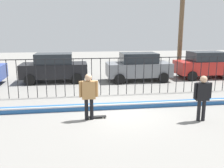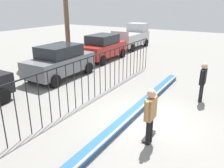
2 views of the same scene
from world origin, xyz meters
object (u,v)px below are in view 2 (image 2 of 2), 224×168
camera_operator (203,79)px  parked_car_red (103,47)px  skateboarder (150,112)px  pickup_truck (132,37)px  parked_car_gray (60,61)px  skateboard (149,136)px

camera_operator → parked_car_red: 9.33m
skateboarder → pickup_truck: pickup_truck is taller
skateboarder → pickup_truck: size_ratio=0.38×
parked_car_gray → pickup_truck: bearing=1.5°
camera_operator → parked_car_gray: bearing=-70.7°
parked_car_red → pickup_truck: bearing=5.6°
camera_operator → skateboarder: bearing=5.7°
skateboarder → parked_car_red: size_ratio=0.42×
camera_operator → parked_car_red: (4.59, 8.12, -0.08)m
skateboard → camera_operator: size_ratio=0.46×
skateboarder → pickup_truck: bearing=30.2°
skateboard → parked_car_gray: bearing=46.4°
camera_operator → parked_car_gray: size_ratio=0.41×
parked_car_gray → parked_car_red: 5.08m
skateboard → camera_operator: 4.15m
camera_operator → pickup_truck: pickup_truck is taller
skateboard → parked_car_red: (8.53, 7.26, 0.91)m
skateboard → parked_car_gray: size_ratio=0.19×
camera_operator → parked_car_red: size_ratio=0.41×
skateboarder → pickup_truck: (14.58, 7.66, -0.04)m
parked_car_gray → pickup_truck: 10.85m
parked_car_red → skateboarder: bearing=-137.5°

